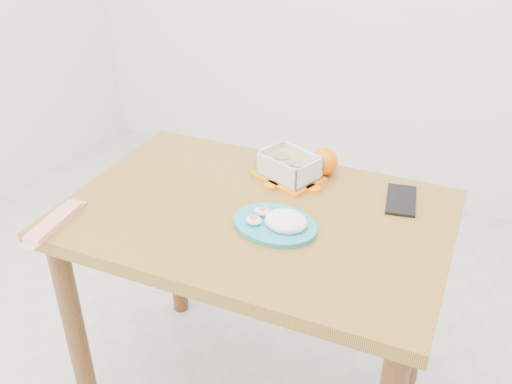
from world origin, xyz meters
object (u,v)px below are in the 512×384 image
at_px(dining_table, 256,247).
at_px(orange_fruit, 324,162).
at_px(smartphone, 401,200).
at_px(food_container, 289,167).
at_px(rice_plate, 278,222).

height_order(dining_table, orange_fruit, orange_fruit).
relative_size(dining_table, orange_fruit, 13.09).
bearing_deg(smartphone, food_container, 171.50).
height_order(orange_fruit, rice_plate, orange_fruit).
relative_size(orange_fruit, rice_plate, 0.33).
xyz_separation_m(orange_fruit, smartphone, (0.25, -0.05, -0.04)).
distance_m(food_container, rice_plate, 0.27).
bearing_deg(dining_table, smartphone, 30.63).
distance_m(dining_table, smartphone, 0.43).
distance_m(dining_table, rice_plate, 0.17).
bearing_deg(food_container, rice_plate, -52.27).
bearing_deg(rice_plate, dining_table, 158.36).
xyz_separation_m(food_container, rice_plate, (0.09, -0.25, -0.02)).
distance_m(food_container, smartphone, 0.34).
height_order(dining_table, smartphone, smartphone).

